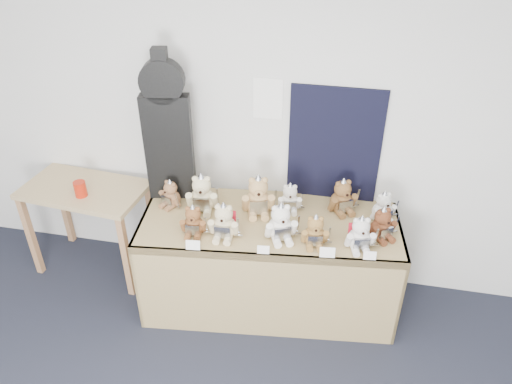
% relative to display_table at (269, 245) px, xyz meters
% --- Properties ---
extents(room_shell, '(6.00, 6.00, 6.00)m').
position_rel_display_table_xyz_m(room_shell, '(-0.11, 0.47, 0.91)').
color(room_shell, silver).
rests_on(room_shell, floor).
extents(display_table, '(1.93, 0.98, 0.77)m').
position_rel_display_table_xyz_m(display_table, '(0.00, 0.00, 0.00)').
color(display_table, '#977C4D').
rests_on(display_table, floor).
extents(side_table, '(0.99, 0.61, 0.79)m').
position_rel_display_table_xyz_m(side_table, '(-1.51, 0.18, 0.06)').
color(side_table, tan).
rests_on(side_table, floor).
extents(guitar_case, '(0.36, 0.17, 1.14)m').
position_rel_display_table_xyz_m(guitar_case, '(-0.79, 0.25, 0.72)').
color(guitar_case, black).
rests_on(guitar_case, display_table).
extents(navy_board, '(0.66, 0.02, 0.88)m').
position_rel_display_table_xyz_m(navy_board, '(0.38, 0.47, 0.60)').
color(navy_board, black).
rests_on(navy_board, display_table).
extents(red_cup, '(0.09, 0.09, 0.12)m').
position_rel_display_table_xyz_m(red_cup, '(-1.46, 0.07, 0.24)').
color(red_cup, '#B7200C').
rests_on(red_cup, side_table).
extents(teddy_front_far_left, '(0.21, 0.17, 0.25)m').
position_rel_display_table_xyz_m(teddy_front_far_left, '(-0.49, -0.18, 0.26)').
color(teddy_front_far_left, brown).
rests_on(teddy_front_far_left, display_table).
extents(teddy_front_left, '(0.24, 0.20, 0.29)m').
position_rel_display_table_xyz_m(teddy_front_left, '(-0.28, -0.16, 0.28)').
color(teddy_front_left, beige).
rests_on(teddy_front_left, display_table).
extents(teddy_front_centre, '(0.25, 0.24, 0.30)m').
position_rel_display_table_xyz_m(teddy_front_centre, '(0.10, -0.11, 0.28)').
color(teddy_front_centre, white).
rests_on(teddy_front_centre, display_table).
extents(teddy_front_right, '(0.21, 0.18, 0.25)m').
position_rel_display_table_xyz_m(teddy_front_right, '(0.33, -0.13, 0.27)').
color(teddy_front_right, olive).
rests_on(teddy_front_right, display_table).
extents(teddy_front_far_right, '(0.23, 0.20, 0.27)m').
position_rel_display_table_xyz_m(teddy_front_far_right, '(0.62, -0.10, 0.27)').
color(teddy_front_far_right, silver).
rests_on(teddy_front_far_right, display_table).
extents(teddy_front_end, '(0.22, 0.21, 0.26)m').
position_rel_display_table_xyz_m(teddy_front_end, '(0.76, 0.04, 0.27)').
color(teddy_front_end, brown).
rests_on(teddy_front_end, display_table).
extents(teddy_back_left, '(0.27, 0.23, 0.32)m').
position_rel_display_table_xyz_m(teddy_back_left, '(-0.52, 0.11, 0.29)').
color(teddy_back_left, beige).
rests_on(teddy_back_left, display_table).
extents(teddy_back_centre_left, '(0.28, 0.25, 0.33)m').
position_rel_display_table_xyz_m(teddy_back_centre_left, '(-0.11, 0.16, 0.30)').
color(teddy_back_centre_left, tan).
rests_on(teddy_back_centre_left, display_table).
extents(teddy_back_centre_right, '(0.20, 0.17, 0.24)m').
position_rel_display_table_xyz_m(teddy_back_centre_right, '(0.11, 0.23, 0.26)').
color(teddy_back_centre_right, white).
rests_on(teddy_back_centre_right, display_table).
extents(teddy_back_right, '(0.24, 0.23, 0.29)m').
position_rel_display_table_xyz_m(teddy_back_right, '(0.48, 0.30, 0.28)').
color(teddy_back_right, brown).
rests_on(teddy_back_right, display_table).
extents(teddy_back_end, '(0.20, 0.20, 0.25)m').
position_rel_display_table_xyz_m(teddy_back_end, '(0.77, 0.25, 0.26)').
color(teddy_back_end, white).
rests_on(teddy_back_end, display_table).
extents(teddy_back_far_left, '(0.18, 0.19, 0.23)m').
position_rel_display_table_xyz_m(teddy_back_far_left, '(-0.76, 0.11, 0.26)').
color(teddy_back_far_left, '#8A6040').
rests_on(teddy_back_far_left, display_table).
extents(entry_card_a, '(0.10, 0.03, 0.07)m').
position_rel_display_table_xyz_m(entry_card_a, '(-0.45, -0.35, 0.20)').
color(entry_card_a, white).
rests_on(entry_card_a, display_table).
extents(entry_card_b, '(0.08, 0.03, 0.06)m').
position_rel_display_table_xyz_m(entry_card_b, '(0.01, -0.29, 0.20)').
color(entry_card_b, white).
rests_on(entry_card_b, display_table).
extents(entry_card_c, '(0.10, 0.03, 0.07)m').
position_rel_display_table_xyz_m(entry_card_c, '(0.42, -0.24, 0.20)').
color(entry_card_c, white).
rests_on(entry_card_c, display_table).
extents(entry_card_d, '(0.08, 0.03, 0.06)m').
position_rel_display_table_xyz_m(entry_card_d, '(0.69, -0.21, 0.20)').
color(entry_card_d, white).
rests_on(entry_card_d, display_table).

